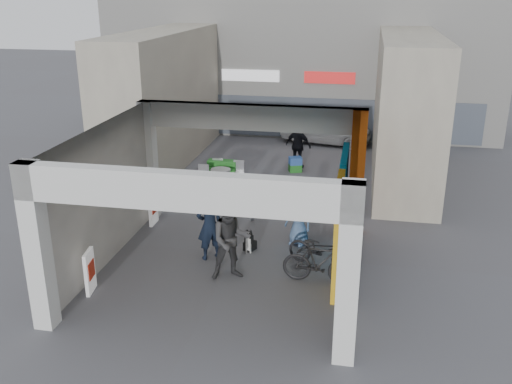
% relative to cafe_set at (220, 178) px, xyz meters
% --- Properties ---
extents(ground, '(90.00, 90.00, 0.00)m').
position_rel_cafe_set_xyz_m(ground, '(1.67, -4.97, -0.31)').
color(ground, '#4F4E53').
rests_on(ground, ground).
extents(arcade_canopy, '(6.40, 6.45, 6.40)m').
position_rel_cafe_set_xyz_m(arcade_canopy, '(2.21, -5.79, 1.99)').
color(arcade_canopy, silver).
rests_on(arcade_canopy, ground).
extents(far_building, '(18.00, 4.08, 8.00)m').
position_rel_cafe_set_xyz_m(far_building, '(1.67, 9.02, 3.68)').
color(far_building, silver).
rests_on(far_building, ground).
extents(plaza_bldg_left, '(2.00, 9.00, 5.00)m').
position_rel_cafe_set_xyz_m(plaza_bldg_left, '(-2.83, 2.53, 2.19)').
color(plaza_bldg_left, '#ADA68F').
rests_on(plaza_bldg_left, ground).
extents(plaza_bldg_right, '(2.00, 9.00, 5.00)m').
position_rel_cafe_set_xyz_m(plaza_bldg_right, '(6.17, 2.53, 2.19)').
color(plaza_bldg_right, '#ADA68F').
rests_on(plaza_bldg_right, ground).
extents(bollard_left, '(0.09, 0.09, 0.83)m').
position_rel_cafe_set_xyz_m(bollard_left, '(0.19, -2.49, 0.11)').
color(bollard_left, gray).
rests_on(bollard_left, ground).
extents(bollard_center, '(0.09, 0.09, 0.90)m').
position_rel_cafe_set_xyz_m(bollard_center, '(1.71, -2.75, 0.14)').
color(bollard_center, gray).
rests_on(bollard_center, ground).
extents(bollard_right, '(0.09, 0.09, 0.99)m').
position_rel_cafe_set_xyz_m(bollard_right, '(3.41, -2.51, 0.19)').
color(bollard_right, gray).
rests_on(bollard_right, ground).
extents(advert_board_near, '(0.17, 0.56, 1.00)m').
position_rel_cafe_set_xyz_m(advert_board_near, '(-1.07, -7.52, 0.20)').
color(advert_board_near, silver).
rests_on(advert_board_near, ground).
extents(advert_board_far, '(0.10, 0.55, 1.00)m').
position_rel_cafe_set_xyz_m(advert_board_far, '(-1.07, -3.53, 0.20)').
color(advert_board_far, silver).
rests_on(advert_board_far, ground).
extents(cafe_set, '(1.44, 1.16, 0.87)m').
position_rel_cafe_set_xyz_m(cafe_set, '(0.00, 0.00, 0.00)').
color(cafe_set, '#B1B1B6').
rests_on(cafe_set, ground).
extents(produce_stand, '(1.22, 0.66, 0.81)m').
position_rel_cafe_set_xyz_m(produce_stand, '(-0.01, 0.33, 0.01)').
color(produce_stand, black).
rests_on(produce_stand, ground).
extents(crate_stack, '(0.54, 0.48, 0.56)m').
position_rel_cafe_set_xyz_m(crate_stack, '(2.35, 2.20, -0.03)').
color(crate_stack, '#1A5B1A').
rests_on(crate_stack, ground).
extents(border_collie, '(0.23, 0.46, 0.64)m').
position_rel_cafe_set_xyz_m(border_collie, '(2.03, -4.79, -0.06)').
color(border_collie, black).
rests_on(border_collie, ground).
extents(man_with_dog, '(0.80, 0.74, 1.83)m').
position_rel_cafe_set_xyz_m(man_with_dog, '(1.14, -5.38, 0.61)').
color(man_with_dog, black).
rests_on(man_with_dog, ground).
extents(man_back_turned, '(1.16, 1.05, 1.96)m').
position_rel_cafe_set_xyz_m(man_back_turned, '(1.90, -6.27, 0.67)').
color(man_back_turned, '#363638').
rests_on(man_back_turned, ground).
extents(man_elderly, '(0.85, 0.70, 1.49)m').
position_rel_cafe_set_xyz_m(man_elderly, '(3.23, -4.10, 0.44)').
color(man_elderly, '#4F6D9A').
rests_on(man_elderly, ground).
extents(man_crates, '(1.12, 0.77, 1.77)m').
position_rel_cafe_set_xyz_m(man_crates, '(2.39, 2.67, 0.57)').
color(man_crates, black).
rests_on(man_crates, ground).
extents(bicycle_front, '(1.85, 1.15, 0.92)m').
position_rel_cafe_set_xyz_m(bicycle_front, '(3.95, -5.32, 0.15)').
color(bicycle_front, black).
rests_on(bicycle_front, ground).
extents(bicycle_rear, '(1.78, 0.61, 1.05)m').
position_rel_cafe_set_xyz_m(bicycle_rear, '(3.97, -6.14, 0.22)').
color(bicycle_rear, black).
rests_on(bicycle_rear, ground).
extents(white_van, '(4.12, 2.30, 1.33)m').
position_rel_cafe_set_xyz_m(white_van, '(3.15, 6.53, 0.36)').
color(white_van, white).
rests_on(white_van, ground).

